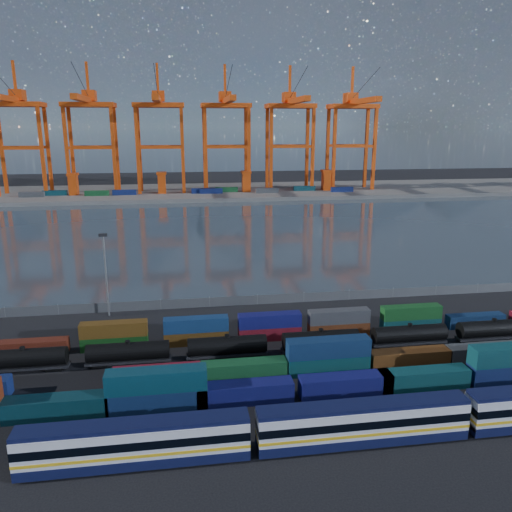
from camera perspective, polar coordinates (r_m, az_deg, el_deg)
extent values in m
plane|color=black|center=(80.05, 3.26, -12.36)|extent=(700.00, 700.00, 0.00)
plane|color=#313D47|center=(179.14, -3.56, 2.87)|extent=(700.00, 700.00, 0.00)
cube|color=#514F4C|center=(282.41, -5.47, 7.32)|extent=(700.00, 70.00, 2.00)
cone|color=#1E2630|center=(1694.88, -15.86, 21.62)|extent=(1100.00, 1100.00, 520.00)
cone|color=#1E2630|center=(1694.71, -1.27, 21.11)|extent=(1040.00, 1040.00, 460.00)
cone|color=#1E2630|center=(1786.09, 12.34, 19.17)|extent=(960.00, 960.00, 380.00)
cone|color=#1E2630|center=(1931.94, 22.47, 16.88)|extent=(840.00, 840.00, 300.00)
cube|color=silver|center=(59.48, -13.67, -19.95)|extent=(25.04, 3.01, 3.81)
cube|color=black|center=(60.62, -13.55, -21.51)|extent=(25.04, 3.07, 1.20)
cube|color=black|center=(58.30, -13.81, -18.20)|extent=(25.04, 2.70, 0.50)
cube|color=gold|center=(59.93, -13.63, -20.58)|extent=(25.07, 3.10, 0.36)
cube|color=black|center=(59.25, -13.70, -19.63)|extent=(25.07, 3.10, 1.00)
cube|color=black|center=(62.42, -22.17, -21.71)|extent=(3.01, 2.00, 0.70)
cube|color=black|center=(60.70, -4.63, -21.69)|extent=(3.01, 2.00, 0.70)
cube|color=silver|center=(62.45, 12.15, -18.02)|extent=(25.04, 3.01, 3.81)
cube|color=black|center=(63.54, 12.05, -19.55)|extent=(25.04, 3.07, 1.20)
cube|color=black|center=(61.33, 12.26, -16.32)|extent=(25.04, 2.70, 0.50)
cube|color=gold|center=(62.88, 12.11, -18.64)|extent=(25.07, 3.10, 0.36)
cube|color=black|center=(62.24, 12.17, -17.71)|extent=(25.07, 3.10, 1.00)
cube|color=black|center=(61.67, 3.81, -21.02)|extent=(3.01, 2.00, 0.70)
cube|color=black|center=(67.11, 19.44, -18.66)|extent=(3.01, 2.00, 0.70)
cube|color=black|center=(71.15, 25.78, -17.30)|extent=(3.01, 2.00, 0.70)
cube|color=#0A2F38|center=(71.42, -21.81, -15.73)|extent=(13.08, 2.66, 2.83)
cube|color=#0F244E|center=(69.54, -11.19, -15.76)|extent=(13.08, 2.66, 2.83)
cube|color=#0E394A|center=(68.17, -11.31, -13.70)|extent=(13.08, 2.66, 2.83)
cube|color=#111357|center=(69.82, -1.25, -15.33)|extent=(13.08, 2.66, 2.83)
cube|color=navy|center=(72.71, 10.21, -14.28)|extent=(13.08, 2.66, 2.83)
cube|color=#0D3F44|center=(76.92, 18.58, -13.15)|extent=(13.08, 2.66, 2.83)
cube|color=#0F1D4F|center=(83.76, 27.16, -11.70)|extent=(13.08, 2.66, 2.83)
cube|color=maroon|center=(75.29, -11.24, -13.31)|extent=(12.60, 2.56, 2.73)
cube|color=#144C26|center=(75.61, -1.39, -12.88)|extent=(12.60, 2.56, 2.73)
cube|color=#0C3E41|center=(78.04, 8.20, -12.12)|extent=(12.60, 2.56, 2.73)
cube|color=navy|center=(76.86, 8.28, -10.30)|extent=(12.60, 2.56, 2.73)
cube|color=#5B3212|center=(82.51, 17.08, -11.11)|extent=(12.60, 2.56, 2.73)
cube|color=#3A3D3E|center=(88.58, 24.72, -10.02)|extent=(12.60, 2.56, 2.73)
cube|color=#571D11|center=(90.79, -24.07, -9.47)|extent=(10.98, 2.23, 2.38)
cube|color=#114113|center=(88.11, -15.84, -9.45)|extent=(10.98, 2.23, 2.38)
cube|color=#5B3B12|center=(87.20, -15.94, -8.02)|extent=(10.98, 2.23, 2.38)
cube|color=#523310|center=(87.31, -6.82, -9.20)|extent=(10.98, 2.23, 2.38)
cube|color=navy|center=(86.38, -6.86, -7.75)|extent=(10.98, 2.23, 2.38)
cube|color=maroon|center=(88.48, 1.56, -8.76)|extent=(10.98, 2.23, 2.38)
cube|color=navy|center=(87.56, 1.58, -7.33)|extent=(10.98, 2.23, 2.38)
cube|color=#5C2A12|center=(91.35, 9.40, -8.19)|extent=(10.98, 2.23, 2.38)
cube|color=#404145|center=(90.47, 9.46, -6.80)|extent=(10.98, 2.23, 2.38)
cube|color=#0D3F44|center=(96.25, 17.21, -7.46)|extent=(10.98, 2.23, 2.38)
cube|color=#16531F|center=(95.41, 17.32, -6.14)|extent=(10.98, 2.23, 2.38)
cube|color=#0F264C|center=(102.32, 23.75, -6.75)|extent=(10.98, 2.23, 2.38)
cylinder|color=black|center=(84.83, -25.03, -10.51)|extent=(12.63, 2.82, 2.82)
cylinder|color=black|center=(84.22, -25.15, -9.54)|extent=(0.78, 0.78, 0.49)
cube|color=black|center=(85.47, -24.92, -11.46)|extent=(13.11, 1.94, 0.39)
cube|color=black|center=(84.47, -21.99, -11.74)|extent=(2.43, 1.75, 0.58)
cylinder|color=black|center=(81.69, -14.39, -10.50)|extent=(12.63, 2.82, 2.82)
cylinder|color=black|center=(81.05, -14.46, -9.51)|extent=(0.78, 0.78, 0.49)
cube|color=black|center=(82.35, -14.33, -11.49)|extent=(13.11, 1.94, 0.39)
cube|color=black|center=(83.11, -17.37, -11.76)|extent=(2.43, 1.75, 0.58)
cube|color=black|center=(82.15, -11.21, -11.67)|extent=(2.43, 1.75, 0.58)
cylinder|color=black|center=(81.43, -3.32, -10.13)|extent=(12.63, 2.82, 2.82)
cylinder|color=black|center=(80.79, -3.33, -9.12)|extent=(0.78, 0.78, 0.49)
cube|color=black|center=(82.09, -3.30, -11.11)|extent=(13.11, 1.94, 0.39)
cube|color=black|center=(82.03, -6.40, -11.50)|extent=(2.43, 1.75, 0.58)
cube|color=black|center=(82.71, -0.22, -11.18)|extent=(2.43, 1.75, 0.58)
cylinder|color=black|center=(84.07, 7.41, -9.40)|extent=(12.63, 2.82, 2.82)
cylinder|color=black|center=(83.45, 7.44, -8.43)|extent=(0.78, 0.78, 0.49)
cube|color=black|center=(84.71, 7.37, -10.37)|extent=(13.11, 1.94, 0.39)
cube|color=black|center=(83.85, 4.43, -10.85)|extent=(2.43, 1.75, 0.58)
cube|color=black|center=(86.10, 10.21, -10.34)|extent=(2.43, 1.75, 0.58)
cylinder|color=black|center=(89.36, 17.12, -8.47)|extent=(12.63, 2.82, 2.82)
cylinder|color=black|center=(88.79, 17.19, -7.54)|extent=(0.78, 0.78, 0.49)
cube|color=black|center=(89.97, 17.04, -9.38)|extent=(13.11, 1.94, 0.39)
cube|color=black|center=(88.40, 14.43, -9.90)|extent=(2.43, 1.75, 0.58)
cube|color=black|center=(92.02, 19.52, -9.30)|extent=(2.43, 1.75, 0.58)
cylinder|color=black|center=(96.87, 25.50, -7.46)|extent=(12.63, 2.82, 2.82)
cylinder|color=black|center=(96.34, 25.60, -6.60)|extent=(0.78, 0.78, 0.49)
cube|color=black|center=(97.43, 25.40, -8.31)|extent=(13.11, 1.94, 0.39)
cube|color=black|center=(95.27, 23.16, -8.83)|extent=(2.43, 1.75, 0.58)
cube|color=#595B5E|center=(105.02, 0.16, -5.03)|extent=(160.00, 0.06, 2.00)
cylinder|color=slate|center=(109.66, -26.77, -5.74)|extent=(0.12, 0.12, 2.20)
cylinder|color=slate|center=(106.89, -21.66, -5.69)|extent=(0.12, 0.12, 2.20)
cylinder|color=slate|center=(105.00, -16.32, -5.59)|extent=(0.12, 0.12, 2.20)
cylinder|color=slate|center=(104.04, -10.84, -5.44)|extent=(0.12, 0.12, 2.20)
cylinder|color=slate|center=(104.04, -5.31, -5.23)|extent=(0.12, 0.12, 2.20)
cylinder|color=slate|center=(104.99, 0.16, -4.98)|extent=(0.12, 0.12, 2.20)
cylinder|color=slate|center=(106.87, 5.49, -4.69)|extent=(0.12, 0.12, 2.20)
cylinder|color=slate|center=(109.64, 10.58, -4.38)|extent=(0.12, 0.12, 2.20)
cylinder|color=slate|center=(113.23, 15.38, -4.05)|extent=(0.12, 0.12, 2.20)
cylinder|color=slate|center=(117.56, 19.86, -3.72)|extent=(0.12, 0.12, 2.20)
cylinder|color=slate|center=(122.56, 23.99, -3.39)|extent=(0.12, 0.12, 2.20)
cylinder|color=slate|center=(101.00, -16.74, -2.30)|extent=(0.36, 0.36, 16.00)
cube|color=black|center=(99.00, -17.09, 2.31)|extent=(1.60, 0.40, 0.60)
cube|color=#D6440F|center=(295.89, -27.03, 10.55)|extent=(1.67, 1.67, 47.08)
cube|color=#D6440F|center=(277.43, -23.25, 10.78)|extent=(1.67, 1.67, 47.08)
cube|color=#D6440F|center=(289.60, -22.64, 10.95)|extent=(1.67, 1.67, 47.08)
cube|color=#D6440F|center=(280.40, -25.62, 11.05)|extent=(23.02, 1.46, 1.46)
cube|color=#D6440F|center=(292.44, -24.91, 11.21)|extent=(23.02, 1.46, 1.46)
cube|color=#D6440F|center=(286.44, -25.73, 15.35)|extent=(26.16, 14.65, 2.30)
cube|color=#D6440F|center=(274.50, -26.55, 15.80)|extent=(3.14, 50.22, 2.62)
cube|color=#D6440F|center=(290.67, -25.59, 16.27)|extent=(6.28, 8.37, 5.23)
cube|color=#D6440F|center=(289.19, -25.89, 17.82)|extent=(1.26, 1.26, 16.74)
cylinder|color=black|center=(272.55, -26.89, 17.33)|extent=(0.25, 43.06, 14.21)
cube|color=#D6440F|center=(274.71, -20.79, 10.99)|extent=(1.67, 1.67, 47.08)
cube|color=#D6440F|center=(287.00, -20.28, 11.14)|extent=(1.67, 1.67, 47.08)
cube|color=#D6440F|center=(270.92, -15.95, 11.33)|extent=(1.67, 1.67, 47.08)
cube|color=#D6440F|center=(283.36, -15.63, 11.47)|extent=(1.67, 1.67, 47.08)
cube|color=#D6440F|center=(272.48, -18.43, 11.66)|extent=(23.02, 1.46, 1.46)
cube|color=#D6440F|center=(284.86, -18.01, 11.78)|extent=(23.02, 1.46, 1.46)
cube|color=#D6440F|center=(278.69, -18.57, 16.07)|extent=(26.16, 14.65, 2.30)
cube|color=#D6440F|center=(266.41, -19.07, 16.58)|extent=(3.14, 50.22, 2.62)
cube|color=#D6440F|center=(283.04, -18.51, 16.99)|extent=(6.28, 8.37, 5.23)
cube|color=#D6440F|center=(281.52, -18.71, 18.60)|extent=(1.26, 1.26, 16.74)
cylinder|color=black|center=(264.40, -19.31, 18.18)|extent=(0.25, 43.06, 14.21)
cube|color=#D6440F|center=(269.70, -13.37, 11.48)|extent=(1.67, 1.67, 47.08)
cube|color=#D6440F|center=(282.20, -13.17, 11.61)|extent=(1.67, 1.67, 47.08)
cube|color=#D6440F|center=(268.84, -8.38, 11.70)|extent=(1.67, 1.67, 47.08)
cube|color=#D6440F|center=(281.38, -8.40, 11.82)|extent=(1.67, 1.67, 47.08)
cube|color=#D6440F|center=(268.92, -10.91, 12.10)|extent=(23.02, 1.46, 1.46)
cube|color=#D6440F|center=(281.46, -10.81, 12.20)|extent=(23.02, 1.46, 1.46)
cube|color=#D6440F|center=(275.21, -11.08, 16.56)|extent=(26.16, 14.65, 2.30)
cube|color=#D6440F|center=(262.77, -11.21, 17.12)|extent=(3.14, 50.22, 2.62)
cube|color=#D6440F|center=(279.61, -11.09, 17.49)|extent=(6.28, 8.37, 5.23)
cube|color=#D6440F|center=(278.08, -11.19, 19.12)|extent=(1.26, 1.26, 16.74)
cylinder|color=black|center=(260.73, -11.32, 18.75)|extent=(0.25, 43.06, 14.21)
cube|color=#D6440F|center=(269.17, -5.78, 11.78)|extent=(1.67, 1.67, 47.08)
cube|color=#D6440F|center=(281.70, -5.91, 11.90)|extent=(1.67, 1.67, 47.08)
cube|color=#D6440F|center=(271.30, -0.81, 11.87)|extent=(1.67, 1.67, 47.08)
cube|color=#D6440F|center=(283.73, -1.16, 11.99)|extent=(1.67, 1.67, 47.08)
cube|color=#D6440F|center=(269.89, -3.29, 12.34)|extent=(23.02, 1.46, 1.46)
cube|color=#D6440F|center=(282.39, -3.53, 12.43)|extent=(23.02, 1.46, 1.46)
cube|color=#D6440F|center=(276.16, -3.48, 16.78)|extent=(26.16, 14.65, 2.30)
cube|color=#D6440F|center=(263.76, -3.23, 17.35)|extent=(3.14, 50.22, 2.62)
cube|color=#D6440F|center=(280.55, -3.58, 17.71)|extent=(6.28, 8.37, 5.23)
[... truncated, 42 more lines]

